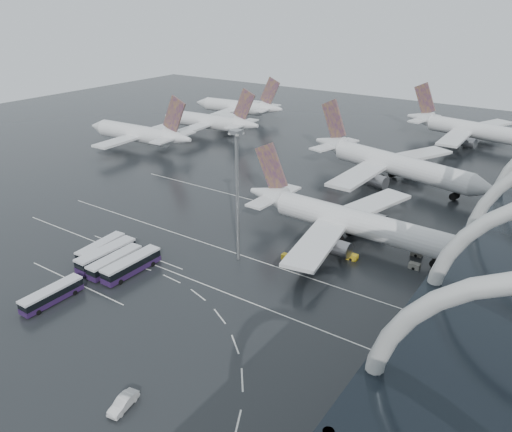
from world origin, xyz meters
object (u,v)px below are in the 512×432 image
Objects in this scene: bus_row_near_b at (106,255)px; gse_cart_belly_c at (287,257)px; bus_row_near_d at (131,265)px; bus_row_far_b at (52,295)px; airliner_main at (350,222)px; bus_row_near_a at (101,248)px; jet_remote_west at (140,134)px; jet_remote_mid at (211,122)px; van_curve_c at (123,403)px; jet_remote_far at (239,107)px; airliner_gate_c at (474,131)px; gse_cart_belly_e at (340,243)px; bus_row_near_c at (115,262)px; gse_cart_belly_d at (414,266)px; airliner_gate_b at (391,164)px; gse_cart_belly_b at (417,253)px; floodlight_mast at (237,181)px; gse_cart_belly_a at (352,257)px.

bus_row_near_b reaches higher than gse_cart_belly_c.
bus_row_near_d reaches higher than bus_row_far_b.
airliner_main is 4.70× the size of bus_row_near_a.
bus_row_near_b is 7.54m from bus_row_near_d.
jet_remote_west reaches higher than jet_remote_mid.
jet_remote_far is at bearing 111.17° from van_curve_c.
gse_cart_belly_e is at bearing -81.37° from airliner_gate_c.
bus_row_near_c is 5.67× the size of gse_cart_belly_d.
airliner_main reaches higher than bus_row_far_b.
jet_remote_mid reaches higher than airliner_main.
jet_remote_far is 3.79× the size of bus_row_far_b.
airliner_gate_b is 30.65× the size of gse_cart_belly_e.
airliner_main is 64.55m from bus_row_far_b.
bus_row_far_b is 47.39m from gse_cart_belly_c.
airliner_gate_b reaches higher than gse_cart_belly_e.
airliner_gate_c is at bearing -157.28° from jet_remote_mid.
bus_row_far_b is 5.34× the size of gse_cart_belly_d.
gse_cart_belly_b is at bearing -48.23° from bus_row_near_d.
floodlight_mast is (80.91, -110.16, 12.70)m from jet_remote_far.
bus_row_near_a is 5.67× the size of gse_cart_belly_c.
airliner_main is at bearing 166.87° from gse_cart_belly_d.
jet_remote_west is 1.73× the size of floodlight_mast.
gse_cart_belly_c is at bearing 151.54° from jet_remote_west.
gse_cart_belly_a is at bearing 130.70° from jet_remote_far.
airliner_gate_c is at bearing 84.96° from gse_cart_belly_c.
jet_remote_west is 3.81× the size of bus_row_near_c.
bus_row_near_d is (66.51, -127.36, -3.32)m from jet_remote_far.
bus_row_near_d is 46.23m from gse_cart_belly_e.
bus_row_near_b is 6.35× the size of gse_cart_belly_c.
jet_remote_far reaches higher than gse_cart_belly_b.
floodlight_mast reaches higher than jet_remote_far.
bus_row_near_d is at bearing -14.68° from bus_row_far_b.
airliner_gate_c is 101.43m from jet_remote_far.
jet_remote_west is 4.04× the size of bus_row_far_b.
gse_cart_belly_d is at bearing -10.72° from airliner_main.
gse_cart_belly_a is at bearing 158.09° from jet_remote_west.
gse_cart_belly_c is at bearing -35.59° from bus_row_far_b.
airliner_main is 25.82× the size of gse_cart_belly_d.
airliner_main is 4.56× the size of bus_row_near_c.
bus_row_near_d is at bearing -88.73° from bus_row_near_b.
airliner_gate_c is 108.89m from gse_cart_belly_d.
gse_cart_belly_b is at bearing 147.72° from jet_remote_mid.
van_curve_c is 2.17× the size of gse_cart_belly_a.
bus_row_near_a is at bearing 22.40° from bus_row_far_b.
jet_remote_west is 61.87m from jet_remote_far.
floodlight_mast reaches higher than airliner_main.
jet_remote_mid is 20.37× the size of gse_cart_belly_d.
bus_row_far_b reaches higher than gse_cart_belly_c.
airliner_gate_b is at bearing -18.95° from bus_row_near_c.
jet_remote_mid reaches higher than gse_cart_belly_c.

